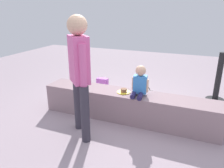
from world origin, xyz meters
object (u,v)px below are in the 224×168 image
Objects in this scene: water_bottle_near_gift at (84,87)px; party_cup_red at (114,91)px; handbag_black_leather at (145,96)px; cake_box_white at (128,105)px; cake_plate at (124,91)px; adult_standing at (79,67)px; child_seated at (140,83)px; gift_bag at (102,85)px.

party_cup_red is (0.69, 0.12, -0.04)m from water_bottle_near_gift.
cake_box_white is at bearing -119.50° from handbag_black_leather.
handbag_black_leather reaches higher than party_cup_red.
cake_plate is at bearing -83.30° from cake_box_white.
adult_standing is 16.89× the size of party_cup_red.
water_bottle_near_gift is at bearing -170.21° from party_cup_red.
gift_bag is at bearing 137.15° from child_seated.
cake_plate is 1.40m from gift_bag.
water_bottle_near_gift is (-0.38, -0.17, -0.06)m from gift_bag.
adult_standing is at bearing -74.83° from gift_bag.
child_seated is at bearing -82.96° from handbag_black_leather.
cake_box_white is (-0.05, 0.41, -0.44)m from cake_plate.
party_cup_red is (-0.56, 0.99, -0.45)m from cake_plate.
party_cup_red is at bearing 129.41° from child_seated.
cake_box_white is (0.82, -0.63, -0.10)m from gift_bag.
cake_plate is 0.63× the size of handbag_black_leather.
cake_plate is 2.21× the size of party_cup_red.
adult_standing is at bearing -108.03° from cake_box_white.
party_cup_red is at bearing 119.54° from cake_plate.
child_seated is 4.75× the size of party_cup_red.
adult_standing reaches higher than gift_bag.
child_seated reaches higher than handbag_black_leather.
party_cup_red is 0.76m from handbag_black_leather.
handbag_black_leather is (0.17, 0.79, -0.37)m from cake_plate.
adult_standing is 4.81× the size of handbag_black_leather.
adult_standing reaches higher than cake_box_white.
party_cup_red is at bearing 9.79° from water_bottle_near_gift.
party_cup_red is (-0.16, 1.68, -0.99)m from adult_standing.
water_bottle_near_gift reaches higher than cake_box_white.
child_seated is 2.16× the size of cake_plate.
cake_plate is at bearing -34.95° from water_bottle_near_gift.
cake_plate is 0.89m from handbag_black_leather.
water_bottle_near_gift is (-1.52, 0.89, -0.60)m from child_seated.
handbag_black_leather is (0.73, -0.20, 0.08)m from party_cup_red.
water_bottle_near_gift is 1.42m from handbag_black_leather.
cake_plate reaches higher than water_bottle_near_gift.
child_seated is 1.65m from gift_bag.
adult_standing is 1.95m from party_cup_red.
gift_bag is 1.09× the size of cake_box_white.
cake_box_white is 0.44m from handbag_black_leather.
party_cup_red is at bearing -8.59° from gift_bag.
handbag_black_leather reaches higher than water_bottle_near_gift.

